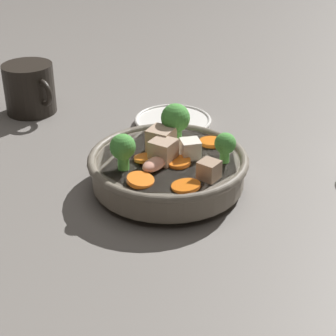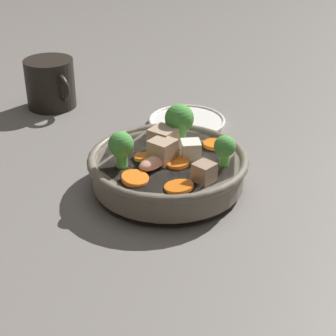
{
  "view_description": "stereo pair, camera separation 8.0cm",
  "coord_description": "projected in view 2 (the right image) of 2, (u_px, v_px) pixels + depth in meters",
  "views": [
    {
      "loc": [
        0.5,
        -0.49,
        0.42
      ],
      "look_at": [
        0.0,
        0.0,
        0.03
      ],
      "focal_mm": 60.0,
      "sensor_mm": 36.0,
      "label": 1
    },
    {
      "loc": [
        0.55,
        -0.43,
        0.42
      ],
      "look_at": [
        0.0,
        0.0,
        0.03
      ],
      "focal_mm": 60.0,
      "sensor_mm": 36.0,
      "label": 2
    }
  ],
  "objects": [
    {
      "name": "side_saucer",
      "position": [
        187.0,
        122.0,
        1.0
      ],
      "size": [
        0.14,
        0.14,
        0.01
      ],
      "color": "white",
      "rests_on": "ground_plane"
    },
    {
      "name": "dark_mug",
      "position": [
        51.0,
        83.0,
        1.06
      ],
      "size": [
        0.12,
        0.09,
        0.09
      ],
      "color": "black",
      "rests_on": "ground_plane"
    },
    {
      "name": "ground_plane",
      "position": [
        168.0,
        187.0,
        0.82
      ],
      "size": [
        3.0,
        3.0,
        0.0
      ],
      "primitive_type": "plane",
      "color": "slate"
    },
    {
      "name": "stirfry_bowl",
      "position": [
        168.0,
        165.0,
        0.8
      ],
      "size": [
        0.23,
        0.23,
        0.11
      ],
      "color": "slate",
      "rests_on": "ground_plane"
    }
  ]
}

